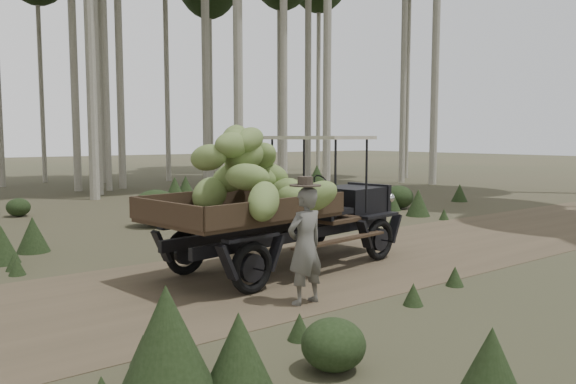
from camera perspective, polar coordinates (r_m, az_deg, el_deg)
name	(u,v)px	position (r m, az deg, el deg)	size (l,w,h in m)	color
ground	(369,257)	(10.52, 8.19, -6.59)	(120.00, 120.00, 0.00)	#473D2B
dirt_track	(369,257)	(10.51, 8.19, -6.57)	(70.00, 4.00, 0.01)	brown
banana_truck	(275,189)	(9.18, -1.35, 0.33)	(5.05, 2.72, 2.49)	black
farmer	(305,244)	(7.42, 1.75, -5.33)	(0.59, 0.44, 1.70)	#5B5953
undergrowth	(402,229)	(10.62, 11.46, -3.73)	(23.12, 22.74, 1.29)	#233319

